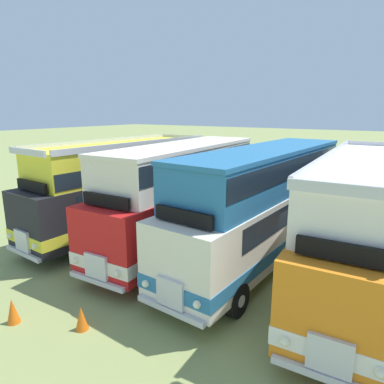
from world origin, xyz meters
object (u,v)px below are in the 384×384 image
object	(u,v)px
bus_first_in_row	(125,184)
bus_fourth_in_row	(362,218)
bus_second_in_row	(183,191)
bus_third_in_row	(264,200)
cone_near_end	(13,311)
cone_far_end	(81,318)

from	to	relation	value
bus_first_in_row	bus_fourth_in_row	bearing A→B (deg)	2.75
bus_first_in_row	bus_second_in_row	world-z (taller)	bus_first_in_row
bus_third_in_row	bus_fourth_in_row	bearing A→B (deg)	0.47
bus_second_in_row	cone_near_end	bearing A→B (deg)	-95.42
bus_first_in_row	bus_fourth_in_row	distance (m)	10.47
bus_second_in_row	cone_far_end	size ratio (longest dim) A/B	15.19
bus_second_in_row	cone_far_end	xyz separation A→B (m)	(1.17, -6.53, -2.13)
bus_second_in_row	cone_far_end	bearing A→B (deg)	-79.85
cone_far_end	cone_near_end	bearing A→B (deg)	-155.04
bus_second_in_row	bus_third_in_row	xyz separation A→B (m)	(3.50, 0.54, 0.01)
bus_first_in_row	cone_near_end	world-z (taller)	bus_first_in_row
bus_second_in_row	cone_near_end	distance (m)	7.72
bus_second_in_row	bus_third_in_row	bearing A→B (deg)	8.70
bus_third_in_row	cone_near_end	bearing A→B (deg)	-117.93
cone_near_end	cone_far_end	distance (m)	2.06
bus_second_in_row	bus_third_in_row	world-z (taller)	same
bus_second_in_row	bus_fourth_in_row	world-z (taller)	bus_fourth_in_row
bus_second_in_row	bus_fourth_in_row	xyz separation A→B (m)	(6.98, 0.56, -0.10)
bus_first_in_row	cone_near_end	size ratio (longest dim) A/B	14.12
bus_fourth_in_row	bus_first_in_row	bearing A→B (deg)	-177.25
bus_second_in_row	bus_fourth_in_row	size ratio (longest dim) A/B	0.87
bus_fourth_in_row	cone_far_end	world-z (taller)	bus_fourth_in_row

